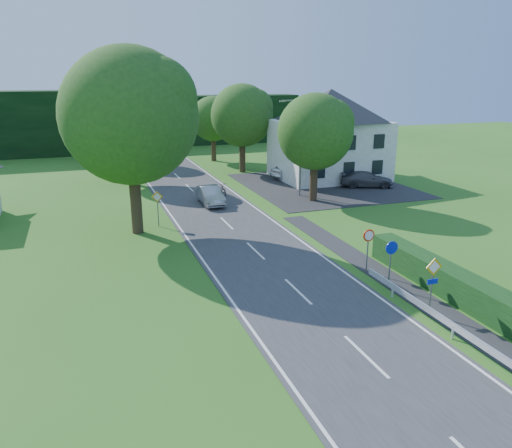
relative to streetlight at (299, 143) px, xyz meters
name	(u,v)px	position (x,y,z in m)	size (l,w,h in m)	color
road	(245,241)	(-8.06, -10.00, -4.44)	(7.00, 80.00, 0.04)	#333336
parking_pad	(323,185)	(3.94, 3.00, -4.44)	(14.00, 16.00, 0.04)	#232325
line_edge_left	(193,246)	(-11.31, -10.00, -4.42)	(0.12, 80.00, 0.01)	white
line_edge_right	(293,235)	(-4.81, -10.00, -4.42)	(0.12, 80.00, 0.01)	white
line_centre	(245,240)	(-8.06, -10.00, -4.42)	(0.12, 80.00, 0.01)	white
tree_main	(132,143)	(-14.06, -6.00, 1.36)	(9.40, 9.40, 11.64)	#204B16
tree_left_far	(125,138)	(-13.06, 10.00, -0.17)	(7.00, 7.00, 8.58)	#204B16
tree_right_far	(242,129)	(-1.06, 12.00, 0.08)	(7.40, 7.40, 9.09)	#204B16
tree_left_back	(120,128)	(-12.56, 22.00, -0.43)	(6.60, 6.60, 8.07)	#204B16
tree_right_back	(213,129)	(-2.06, 20.00, -0.68)	(6.20, 6.20, 7.56)	#204B16
tree_right_mid	(315,148)	(0.44, -2.00, -0.17)	(7.00, 7.00, 8.58)	#204B16
treeline_right	(199,120)	(-0.06, 36.00, -0.96)	(30.00, 5.00, 7.00)	black
house_white	(330,133)	(5.94, 6.00, -0.06)	(10.60, 8.40, 8.60)	silver
streetlight	(299,143)	(0.00, 0.00, 0.00)	(2.03, 0.18, 8.00)	slate
sign_priority_right	(433,276)	(-3.76, -22.02, -2.67)	(0.78, 0.09, 2.59)	slate
sign_roundabout	(391,255)	(-3.76, -19.02, -2.79)	(0.64, 0.08, 2.37)	slate
sign_speed_limit	(368,241)	(-3.76, -17.03, -2.70)	(0.64, 0.11, 2.37)	slate
sign_priority_left	(157,202)	(-12.56, -5.02, -2.75)	(0.78, 0.09, 2.44)	slate
moving_car	(210,195)	(-7.76, -0.41, -3.72)	(1.49, 4.28, 1.41)	#9E9EA2
motorcycle	(220,189)	(-6.26, 2.27, -3.87)	(0.74, 2.12, 1.12)	black
parked_car_silver_a	(292,171)	(2.48, 7.00, -3.71)	(1.50, 4.31, 1.42)	#A0A0A5
parked_car_grey	(367,179)	(7.30, 1.05, -3.73)	(1.94, 4.78, 1.39)	#4F4E53
parked_car_silver_b	(360,173)	(8.31, 4.00, -3.75)	(2.25, 4.87, 1.35)	silver
parasol	(314,172)	(3.79, 4.71, -3.52)	(1.97, 2.01, 1.81)	#D84611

